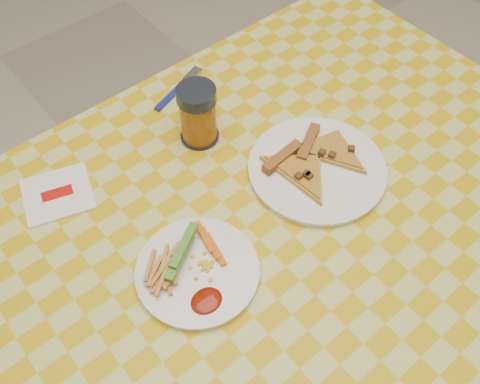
{
  "coord_description": "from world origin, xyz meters",
  "views": [
    {
      "loc": [
        -0.39,
        -0.39,
        1.56
      ],
      "look_at": [
        -0.02,
        0.05,
        0.78
      ],
      "focal_mm": 40.0,
      "sensor_mm": 36.0,
      "label": 1
    }
  ],
  "objects_px": {
    "drink_glass": "(198,115)",
    "plate_left": "(198,272)",
    "table": "(266,233)",
    "plate_right": "(317,169)"
  },
  "relations": [
    {
      "from": "plate_left",
      "to": "plate_right",
      "type": "height_order",
      "value": "same"
    },
    {
      "from": "plate_right",
      "to": "drink_glass",
      "type": "xyz_separation_m",
      "value": [
        -0.12,
        0.22,
        0.06
      ]
    },
    {
      "from": "table",
      "to": "plate_left",
      "type": "height_order",
      "value": "plate_left"
    },
    {
      "from": "drink_glass",
      "to": "plate_left",
      "type": "bearing_deg",
      "value": -127.84
    },
    {
      "from": "table",
      "to": "drink_glass",
      "type": "relative_size",
      "value": 10.07
    },
    {
      "from": "plate_left",
      "to": "drink_glass",
      "type": "bearing_deg",
      "value": 52.16
    },
    {
      "from": "plate_left",
      "to": "drink_glass",
      "type": "height_order",
      "value": "drink_glass"
    },
    {
      "from": "plate_left",
      "to": "drink_glass",
      "type": "distance_m",
      "value": 0.32
    },
    {
      "from": "drink_glass",
      "to": "plate_right",
      "type": "bearing_deg",
      "value": -61.36
    },
    {
      "from": "plate_left",
      "to": "plate_right",
      "type": "distance_m",
      "value": 0.31
    }
  ]
}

